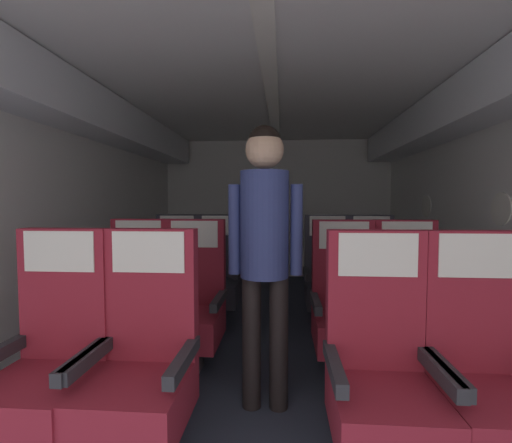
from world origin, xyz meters
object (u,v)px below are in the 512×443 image
seat_c_right_window (328,279)px  flight_attendant (265,235)px  seat_a_right_window (381,375)px  seat_b_right_window (345,310)px  seat_c_right_aisle (373,280)px  seat_a_left_window (50,364)px  seat_b_left_window (135,304)px  seat_c_left_window (175,277)px  seat_a_right_aisle (487,379)px  seat_c_left_aisle (218,277)px  seat_b_right_aisle (410,310)px  seat_b_left_aisle (192,306)px  seat_a_left_aisle (143,366)px

seat_c_right_window → flight_attendant: flight_attendant is taller
seat_a_right_window → seat_b_right_window: size_ratio=1.00×
flight_attendant → seat_c_right_aisle: bearing=74.9°
seat_c_right_aisle → seat_c_right_window: (-0.43, 0.01, 0.00)m
seat_c_right_aisle → flight_attendant: size_ratio=0.66×
seat_a_left_window → seat_b_left_window: bearing=90.7°
seat_c_left_window → seat_c_right_window: (1.54, 0.02, 0.00)m
seat_a_right_aisle → flight_attendant: 1.24m
seat_c_right_aisle → seat_a_left_window: bearing=-135.3°
seat_b_left_window → seat_c_left_aisle: size_ratio=1.00×
seat_b_right_aisle → seat_a_right_aisle: bearing=-90.7°
seat_a_left_window → seat_b_right_aisle: size_ratio=1.00×
seat_c_right_window → flight_attendant: (-0.55, -1.48, 0.57)m
seat_a_left_window → seat_b_left_aisle: size_ratio=1.00×
seat_b_left_window → seat_c_right_aisle: same height
seat_a_right_aisle → flight_attendant: size_ratio=0.66×
seat_b_left_window → flight_attendant: 1.26m
seat_b_left_aisle → seat_b_right_window: 1.11m
seat_a_left_window → seat_c_right_window: size_ratio=1.00×
seat_a_left_aisle → seat_c_right_window: (1.10, 1.96, 0.00)m
seat_a_left_aisle → seat_b_left_aisle: 0.96m
seat_b_left_window → flight_attendant: flight_attendant is taller
seat_a_left_window → seat_a_left_aisle: same height
seat_b_left_aisle → seat_b_right_window: same height
seat_b_left_aisle → seat_b_right_aisle: size_ratio=1.00×
seat_a_right_window → seat_b_left_aisle: bearing=138.6°
seat_a_right_aisle → seat_b_left_aisle: (-1.55, 0.96, 0.00)m
seat_b_left_window → seat_c_right_aisle: 2.21m
seat_a_right_window → seat_b_right_aisle: (0.46, 0.99, 0.00)m
seat_b_right_window → seat_c_right_aisle: size_ratio=1.00×
seat_b_right_window → seat_c_right_window: 1.01m
seat_b_left_aisle → seat_b_right_window: size_ratio=1.00×
seat_b_right_aisle → seat_c_right_window: 1.08m
seat_c_left_window → seat_b_left_window: bearing=-90.5°
seat_a_left_aisle → seat_c_left_window: same height
seat_a_left_window → seat_b_left_window: same height
seat_a_left_window → seat_b_left_aisle: (0.43, 0.97, 0.00)m
seat_c_left_window → seat_a_left_window: bearing=-89.9°
seat_b_right_aisle → seat_a_left_window: bearing=-153.5°
seat_a_left_aisle → seat_a_right_aisle: same height
seat_b_left_aisle → seat_c_left_window: (-0.43, 0.98, 0.00)m
seat_a_right_window → seat_c_left_window: size_ratio=1.00×
seat_c_left_aisle → seat_a_right_aisle: bearing=-51.6°
seat_b_right_window → seat_c_right_aisle: (0.44, 0.99, 0.00)m
seat_b_right_aisle → seat_c_left_aisle: same height
seat_c_right_window → seat_a_right_aisle: bearing=-77.4°
seat_b_left_aisle → seat_c_left_aisle: size_ratio=1.00×
seat_b_left_window → seat_c_left_aisle: (0.45, 0.97, 0.00)m
seat_c_left_aisle → flight_attendant: size_ratio=0.66×
seat_a_right_window → seat_a_right_aisle: bearing=0.9°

